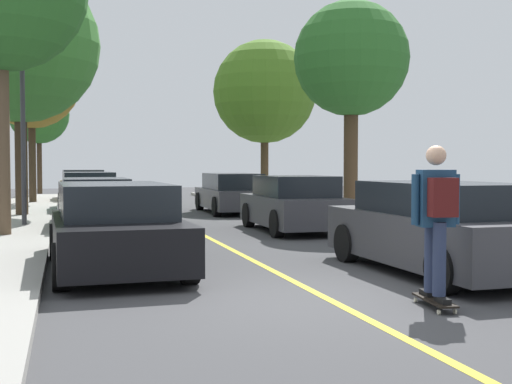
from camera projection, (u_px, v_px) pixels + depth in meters
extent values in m
plane|color=#424244|center=(323.00, 297.00, 8.42)|extent=(80.00, 80.00, 0.00)
cube|color=gold|center=(242.00, 255.00, 12.26)|extent=(0.12, 39.20, 0.01)
cube|color=black|center=(115.00, 238.00, 10.44)|extent=(1.97, 4.40, 0.66)
cube|color=black|center=(114.00, 200.00, 10.63)|extent=(1.71, 2.93, 0.52)
cylinder|color=black|center=(189.00, 261.00, 9.31)|extent=(0.24, 0.65, 0.64)
cylinder|color=black|center=(61.00, 267.00, 8.79)|extent=(0.24, 0.65, 0.64)
cylinder|color=black|center=(155.00, 239.00, 12.11)|extent=(0.24, 0.65, 0.64)
cylinder|color=black|center=(56.00, 242.00, 11.59)|extent=(0.24, 0.65, 0.64)
cube|color=#38383D|center=(96.00, 210.00, 16.98)|extent=(1.79, 4.45, 0.66)
cube|color=black|center=(96.00, 188.00, 16.93)|extent=(1.57, 2.88, 0.47)
cylinder|color=black|center=(135.00, 221.00, 15.75)|extent=(0.22, 0.64, 0.64)
cylinder|color=black|center=(62.00, 223.00, 15.31)|extent=(0.22, 0.64, 0.64)
cylinder|color=black|center=(124.00, 212.00, 18.68)|extent=(0.22, 0.64, 0.64)
cylinder|color=black|center=(63.00, 214.00, 18.24)|extent=(0.22, 0.64, 0.64)
cube|color=#196066|center=(88.00, 197.00, 22.88)|extent=(1.95, 4.14, 0.75)
cube|color=black|center=(88.00, 179.00, 22.80)|extent=(1.69, 2.76, 0.47)
cylinder|color=black|center=(118.00, 205.00, 21.87)|extent=(0.24, 0.65, 0.64)
cylinder|color=black|center=(63.00, 206.00, 21.35)|extent=(0.24, 0.65, 0.64)
cylinder|color=black|center=(110.00, 201.00, 24.43)|extent=(0.24, 0.65, 0.64)
cylinder|color=black|center=(61.00, 202.00, 23.92)|extent=(0.24, 0.65, 0.64)
cube|color=#BCAD89|center=(83.00, 189.00, 29.49)|extent=(2.00, 4.29, 0.75)
cube|color=black|center=(83.00, 175.00, 29.58)|extent=(1.73, 2.51, 0.48)
cylinder|color=black|center=(106.00, 196.00, 28.41)|extent=(0.24, 0.65, 0.64)
cylinder|color=black|center=(63.00, 197.00, 27.88)|extent=(0.24, 0.65, 0.64)
cylinder|color=black|center=(101.00, 193.00, 31.12)|extent=(0.24, 0.65, 0.64)
cylinder|color=black|center=(61.00, 194.00, 30.59)|extent=(0.24, 0.65, 0.64)
cube|color=#38383D|center=(438.00, 237.00, 10.22)|extent=(1.85, 4.40, 0.74)
cube|color=black|center=(444.00, 198.00, 10.04)|extent=(1.62, 2.89, 0.47)
cylinder|color=black|center=(347.00, 243.00, 11.41)|extent=(0.23, 0.64, 0.64)
cylinder|color=black|center=(434.00, 240.00, 11.89)|extent=(0.23, 0.64, 0.64)
cylinder|color=black|center=(444.00, 269.00, 8.56)|extent=(0.23, 0.64, 0.64)
cube|color=#38383D|center=(294.00, 210.00, 16.66)|extent=(1.86, 4.08, 0.69)
cube|color=black|center=(295.00, 186.00, 16.56)|extent=(1.62, 2.35, 0.51)
cylinder|color=black|center=(249.00, 215.00, 17.73)|extent=(0.23, 0.64, 0.64)
cylinder|color=black|center=(308.00, 214.00, 18.16)|extent=(0.23, 0.64, 0.64)
cylinder|color=black|center=(277.00, 224.00, 15.17)|extent=(0.23, 0.64, 0.64)
cylinder|color=black|center=(346.00, 222.00, 15.60)|extent=(0.23, 0.64, 0.64)
cube|color=#38383D|center=(231.00, 198.00, 22.95)|extent=(1.86, 4.56, 0.64)
cube|color=black|center=(232.00, 181.00, 22.81)|extent=(1.61, 2.91, 0.53)
cylinder|color=black|center=(200.00, 201.00, 24.26)|extent=(0.23, 0.64, 0.64)
cylinder|color=black|center=(244.00, 201.00, 24.68)|extent=(0.23, 0.64, 0.64)
cylinder|color=black|center=(217.00, 207.00, 21.24)|extent=(0.23, 0.64, 0.64)
cylinder|color=black|center=(267.00, 206.00, 21.66)|extent=(0.23, 0.64, 0.64)
cylinder|color=brown|center=(3.00, 138.00, 14.46)|extent=(0.27, 0.27, 4.20)
cylinder|color=#3D2D1E|center=(21.00, 152.00, 20.24)|extent=(0.37, 0.37, 3.80)
sphere|color=#3D7F33|center=(20.00, 43.00, 20.10)|extent=(4.75, 4.75, 4.75)
cylinder|color=#3D2D1E|center=(32.00, 153.00, 27.02)|extent=(0.29, 0.29, 3.95)
sphere|color=olive|center=(31.00, 80.00, 26.90)|extent=(3.87, 3.87, 3.87)
cylinder|color=#3D2D1E|center=(39.00, 163.00, 34.49)|extent=(0.25, 0.25, 3.20)
sphere|color=#2D6B28|center=(39.00, 114.00, 34.39)|extent=(3.05, 3.05, 3.05)
cylinder|color=#4C3823|center=(351.00, 154.00, 18.23)|extent=(0.39, 0.39, 3.58)
sphere|color=#2D6B28|center=(351.00, 58.00, 18.13)|extent=(3.12, 3.12, 3.12)
cylinder|color=#4C3823|center=(265.00, 164.00, 26.13)|extent=(0.31, 0.31, 3.05)
sphere|color=#4C7A23|center=(265.00, 92.00, 26.02)|extent=(4.00, 4.00, 4.00)
cylinder|color=#B2140F|center=(387.00, 220.00, 15.08)|extent=(0.20, 0.20, 0.55)
sphere|color=#B2140F|center=(387.00, 205.00, 15.07)|extent=(0.18, 0.18, 0.18)
cylinder|color=#38383D|center=(23.00, 128.00, 16.83)|extent=(0.12, 0.12, 4.87)
cube|color=#EAE5C6|center=(22.00, 25.00, 16.73)|extent=(0.36, 0.24, 0.20)
cube|color=black|center=(435.00, 300.00, 7.76)|extent=(0.33, 0.86, 0.02)
cylinder|color=beige|center=(415.00, 300.00, 8.08)|extent=(0.03, 0.06, 0.06)
cylinder|color=beige|center=(430.00, 299.00, 8.11)|extent=(0.03, 0.06, 0.06)
cylinder|color=beige|center=(439.00, 312.00, 7.41)|extent=(0.03, 0.06, 0.06)
cylinder|color=beige|center=(455.00, 312.00, 7.44)|extent=(0.03, 0.06, 0.06)
cube|color=#99999E|center=(423.00, 296.00, 8.09)|extent=(0.10, 0.05, 0.02)
cube|color=#99999E|center=(447.00, 308.00, 7.42)|extent=(0.10, 0.05, 0.02)
cube|color=black|center=(427.00, 293.00, 7.97)|extent=(0.13, 0.27, 0.06)
cube|color=black|center=(443.00, 300.00, 7.54)|extent=(0.13, 0.27, 0.06)
cylinder|color=#283351|center=(431.00, 256.00, 7.86)|extent=(0.17, 0.17, 0.84)
cylinder|color=#283351|center=(439.00, 259.00, 7.62)|extent=(0.17, 0.17, 0.84)
cube|color=navy|center=(436.00, 198.00, 7.71)|extent=(0.43, 0.27, 0.66)
sphere|color=tan|center=(436.00, 155.00, 7.69)|extent=(0.23, 0.23, 0.23)
cylinder|color=navy|center=(415.00, 199.00, 7.67)|extent=(0.10, 0.10, 0.58)
cylinder|color=navy|center=(456.00, 199.00, 7.74)|extent=(0.10, 0.10, 0.58)
cube|color=#4C1414|center=(443.00, 197.00, 7.51)|extent=(0.32, 0.22, 0.44)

